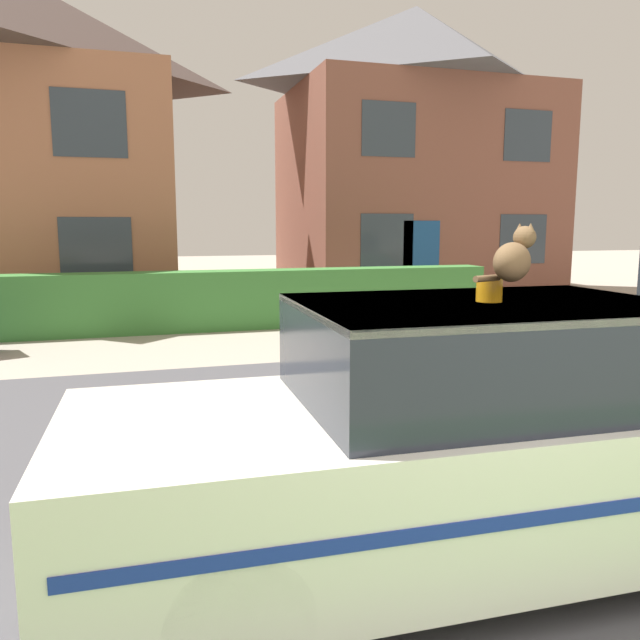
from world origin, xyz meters
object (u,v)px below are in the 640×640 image
object	(u,v)px
police_car	(459,439)
cat	(514,258)
house_left	(10,139)
house_right	(414,151)

from	to	relation	value
police_car	cat	bearing A→B (deg)	131.23
house_left	house_right	bearing A→B (deg)	2.46
cat	police_car	bearing A→B (deg)	108.02
house_left	house_right	size ratio (longest dim) A/B	0.97
police_car	house_right	distance (m)	15.75
cat	house_right	xyz separation A→B (m)	(6.04, 14.27, 2.33)
police_car	cat	world-z (taller)	cat
police_car	house_left	size ratio (longest dim) A/B	0.56
cat	house_left	bearing A→B (deg)	86.82
cat	house_right	world-z (taller)	house_right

